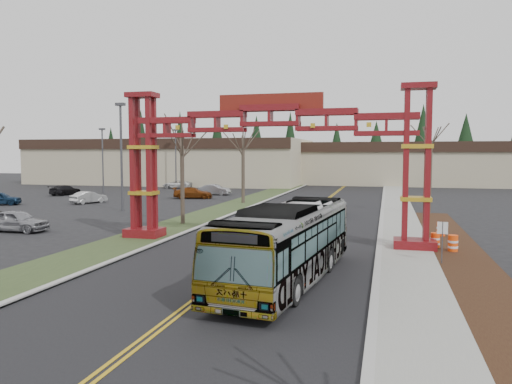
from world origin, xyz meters
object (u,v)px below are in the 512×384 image
(parked_car_mid_b, at_px, (0,198))
(light_pole_near, at_px, (121,149))
(transit_bus, at_px, (287,243))
(parked_car_mid_a, at_px, (193,193))
(light_pole_far, at_px, (176,154))
(bare_tree_median_mid, at_px, (182,147))
(barrel_mid, at_px, (435,241))
(light_pole_mid, at_px, (103,156))
(bare_tree_right_far, at_px, (431,141))
(street_sign, at_px, (442,234))
(retail_building_east, at_px, (408,163))
(barrel_south, at_px, (453,244))
(parked_car_near_b, at_px, (89,197))
(parked_car_far_c, at_px, (65,190))
(silver_sedan, at_px, (330,207))
(bare_tree_median_far, at_px, (243,149))
(parked_car_far_a, at_px, (215,190))
(parked_car_near_a, at_px, (17,221))
(parked_car_far_b, at_px, (177,184))
(retail_building_west, at_px, (174,161))
(barrel_north, at_px, (441,230))
(gateway_arch, at_px, (270,140))

(parked_car_mid_b, height_order, light_pole_near, light_pole_near)
(light_pole_near, bearing_deg, transit_bus, -47.11)
(parked_car_mid_a, xyz_separation_m, light_pole_far, (-8.81, 15.21, 4.43))
(bare_tree_median_mid, distance_m, light_pole_far, 38.57)
(barrel_mid, bearing_deg, light_pole_mid, 143.35)
(transit_bus, relative_size, light_pole_far, 1.30)
(bare_tree_right_far, relative_size, street_sign, 4.07)
(transit_bus, bearing_deg, barrel_mid, 59.99)
(retail_building_east, relative_size, barrel_south, 39.41)
(parked_car_near_b, distance_m, parked_car_mid_b, 8.60)
(parked_car_far_c, bearing_deg, light_pole_near, 145.93)
(silver_sedan, distance_m, bare_tree_median_far, 13.79)
(retail_building_east, xyz_separation_m, light_pole_far, (-34.03, -20.90, 1.57))
(silver_sedan, distance_m, parked_car_mid_a, 21.00)
(parked_car_far_a, xyz_separation_m, barrel_south, (24.32, -31.50, -0.18))
(light_pole_far, height_order, barrel_south, light_pole_far)
(light_pole_far, xyz_separation_m, street_sign, (33.06, -44.55, -3.60))
(parked_car_mid_b, bearing_deg, light_pole_near, -118.26)
(retail_building_east, relative_size, parked_car_near_a, 8.86)
(parked_car_far_b, bearing_deg, parked_car_near_a, 4.03)
(parked_car_mid_a, distance_m, bare_tree_right_far, 27.41)
(retail_building_west, bearing_deg, parked_car_far_a, -55.62)
(parked_car_mid_b, xyz_separation_m, parked_car_far_a, (16.93, 17.15, -0.03))
(retail_building_east, height_order, parked_car_far_c, retail_building_east)
(parked_car_far_b, distance_m, street_sign, 55.32)
(retail_building_east, distance_m, parked_car_near_b, 55.53)
(parked_car_mid_b, relative_size, barrel_north, 4.19)
(parked_car_near_a, bearing_deg, parked_car_far_a, -6.22)
(barrel_north, bearing_deg, light_pole_far, 132.88)
(parked_car_near_a, distance_m, parked_car_far_b, 41.50)
(parked_car_near_b, height_order, bare_tree_right_far, bare_tree_right_far)
(parked_car_mid_a, xyz_separation_m, bare_tree_right_far, (25.22, -9.19, 5.58))
(silver_sedan, distance_m, light_pole_mid, 34.15)
(transit_bus, bearing_deg, bare_tree_median_far, 115.68)
(bare_tree_right_far, distance_m, street_sign, 20.73)
(parked_car_far_b, relative_size, bare_tree_median_mid, 0.57)
(parked_car_mid_b, bearing_deg, bare_tree_median_mid, -131.82)
(barrel_north, bearing_deg, silver_sedan, 130.75)
(parked_car_far_b, relative_size, bare_tree_right_far, 0.52)
(bare_tree_median_far, relative_size, light_pole_near, 0.83)
(silver_sedan, xyz_separation_m, street_sign, (7.09, -17.24, 0.77))
(gateway_arch, relative_size, retail_building_west, 0.40)
(light_pole_mid, bearing_deg, parked_car_near_a, -68.65)
(transit_bus, relative_size, parked_car_far_a, 2.85)
(retail_building_west, relative_size, barrel_north, 47.67)
(parked_car_far_a, relative_size, parked_car_far_b, 0.91)
(gateway_arch, relative_size, parked_car_mid_b, 4.50)
(bare_tree_right_far, bearing_deg, transit_bus, -106.48)
(retail_building_east, bearing_deg, bare_tree_median_mid, -107.83)
(parked_car_near_a, relative_size, light_pole_mid, 0.51)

